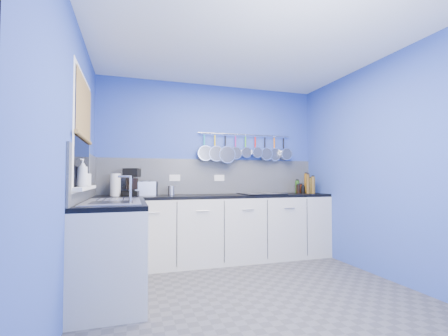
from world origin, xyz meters
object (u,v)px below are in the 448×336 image
soap_bottle_b (85,177)px  hob (261,194)px  coffee_maker (132,182)px  soap_bottle_a (82,173)px  toaster (146,188)px  canister (171,191)px  paper_towel (115,185)px

soap_bottle_b → hob: soap_bottle_b is taller
coffee_maker → soap_bottle_a: bearing=-92.1°
soap_bottle_b → toaster: soap_bottle_b is taller
soap_bottle_b → canister: 1.41m
paper_towel → toaster: size_ratio=1.01×
soap_bottle_a → hob: 2.44m
soap_bottle_a → soap_bottle_b: (0.00, 0.17, -0.03)m
toaster → canister: size_ratio=2.26×
canister → hob: size_ratio=0.22×
toaster → coffee_maker: bearing=-165.5°
coffee_maker → canister: coffee_maker is taller
coffee_maker → canister: (0.50, -0.02, -0.11)m
soap_bottle_a → canister: soap_bottle_a is taller
soap_bottle_b → hob: bearing=24.2°
canister → toaster: bearing=166.4°
coffee_maker → hob: bearing=11.4°
toaster → canister: (0.32, -0.08, -0.03)m
soap_bottle_a → paper_towel: size_ratio=0.84×
soap_bottle_b → canister: bearing=49.9°
soap_bottle_a → hob: soap_bottle_a is taller
toaster → soap_bottle_a: bearing=-116.6°
paper_towel → toaster: bearing=9.3°
soap_bottle_b → coffee_maker: bearing=69.8°
soap_bottle_a → hob: bearing=27.8°
soap_bottle_b → canister: (0.90, 1.07, -0.17)m
soap_bottle_a → soap_bottle_b: bearing=90.0°
paper_towel → hob: size_ratio=0.50×
hob → soap_bottle_a: bearing=-152.2°
soap_bottle_b → paper_towel: (0.21, 1.09, -0.09)m
coffee_maker → hob: coffee_maker is taller
paper_towel → toaster: 0.38m
toaster → paper_towel: bearing=-173.5°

